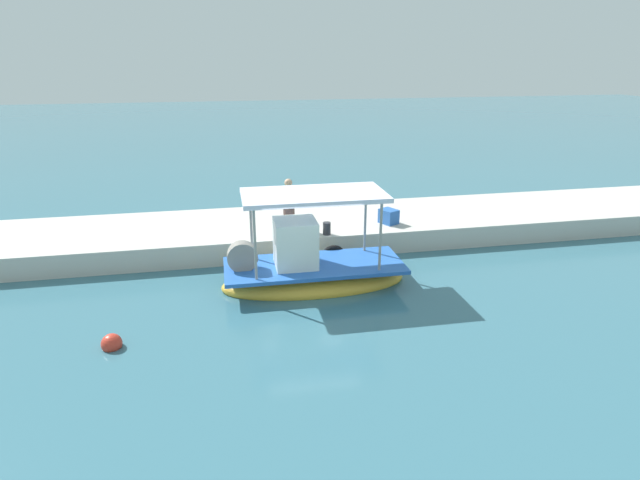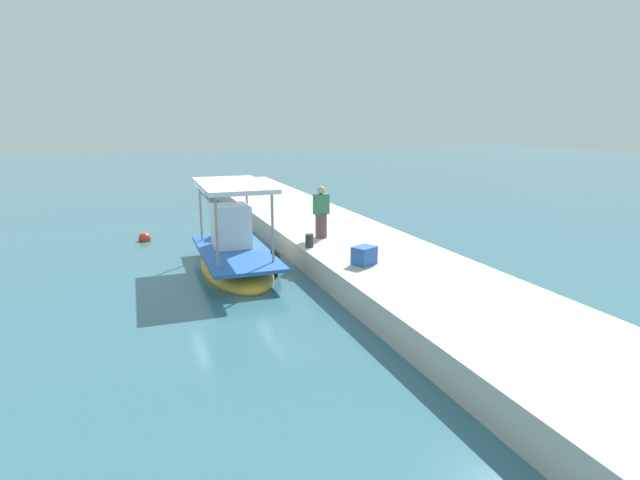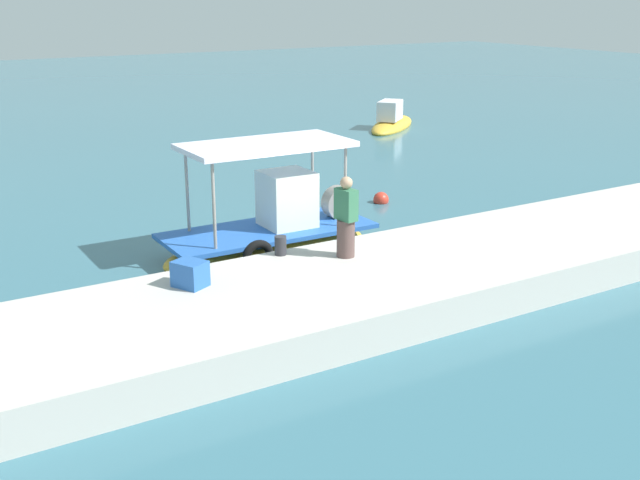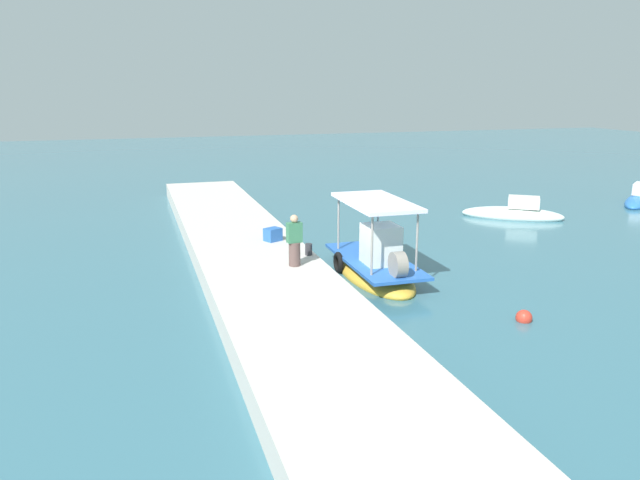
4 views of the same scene
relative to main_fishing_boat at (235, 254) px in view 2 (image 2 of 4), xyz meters
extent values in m
plane|color=#386A7A|center=(0.09, 0.02, -0.45)|extent=(120.00, 120.00, 0.00)
cube|color=beige|center=(0.09, -3.71, -0.10)|extent=(36.00, 3.86, 0.70)
ellipsoid|color=gold|center=(-0.10, 0.01, -0.38)|extent=(5.06, 2.01, 0.85)
cube|color=blue|center=(-0.10, 0.01, 0.10)|extent=(4.86, 2.00, 0.10)
cube|color=white|center=(0.41, 0.00, 0.73)|extent=(1.11, 1.08, 1.37)
cylinder|color=gray|center=(1.52, 0.73, 1.03)|extent=(0.07, 0.07, 1.96)
cylinder|color=gray|center=(1.51, -0.75, 1.03)|extent=(0.07, 0.07, 1.96)
cylinder|color=gray|center=(-1.70, 0.77, 1.03)|extent=(0.07, 0.07, 1.96)
cylinder|color=gray|center=(-1.72, -0.71, 1.03)|extent=(0.07, 0.07, 1.96)
cube|color=white|center=(-0.10, 0.01, 2.07)|extent=(3.74, 1.92, 0.12)
torus|color=black|center=(-0.86, -0.99, -0.10)|extent=(0.74, 0.19, 0.74)
cylinder|color=gray|center=(1.82, -0.01, 0.50)|extent=(0.80, 0.36, 0.80)
cylinder|color=brown|center=(0.17, -2.80, 0.63)|extent=(0.40, 0.40, 0.76)
cube|color=#377552|center=(0.17, -2.80, 1.32)|extent=(0.31, 0.49, 0.63)
sphere|color=tan|center=(0.17, -2.80, 1.76)|extent=(0.25, 0.25, 0.25)
cylinder|color=#2D2D33|center=(-0.89, -2.04, 0.44)|extent=(0.24, 0.24, 0.39)
cube|color=#2B5FB1|center=(-3.12, -2.75, 0.48)|extent=(0.65, 0.70, 0.47)
sphere|color=red|center=(4.80, 2.38, -0.36)|extent=(0.44, 0.44, 0.44)
camera|label=1|loc=(2.35, 12.97, 5.53)|focal=29.48mm
camera|label=2|loc=(-14.73, 2.82, 3.91)|focal=28.98mm
camera|label=3|loc=(-8.01, -15.18, 5.29)|focal=43.96mm
camera|label=4|loc=(17.96, -7.48, 5.73)|focal=34.28mm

